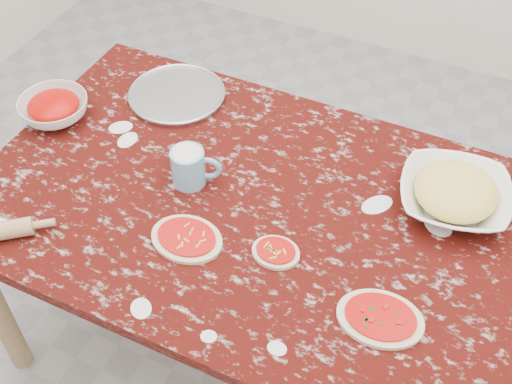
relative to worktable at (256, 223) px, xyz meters
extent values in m
plane|color=gray|center=(0.00, 0.00, -0.67)|extent=(4.00, 4.00, 0.00)
cube|color=#360906|center=(0.00, 0.00, 0.06)|extent=(1.60, 1.00, 0.04)
cube|color=tan|center=(0.00, 0.00, 0.00)|extent=(1.50, 0.90, 0.08)
cylinder|color=tan|center=(-0.72, 0.42, -0.31)|extent=(0.07, 0.07, 0.71)
cylinder|color=tan|center=(0.72, 0.42, -0.31)|extent=(0.07, 0.07, 0.71)
cylinder|color=#B2B2B7|center=(-0.44, 0.32, 0.09)|extent=(0.31, 0.31, 0.01)
imported|color=white|center=(-0.74, 0.07, 0.12)|extent=(0.29, 0.29, 0.07)
imported|color=white|center=(0.50, 0.23, 0.12)|extent=(0.36, 0.36, 0.07)
cylinder|color=#6CA4C6|center=(-0.21, 0.00, 0.14)|extent=(0.10, 0.10, 0.11)
torus|color=#6CA4C6|center=(-0.16, 0.02, 0.14)|extent=(0.08, 0.04, 0.08)
cylinder|color=silver|center=(-0.21, 0.00, 0.18)|extent=(0.08, 0.08, 0.01)
ellipsoid|color=beige|center=(-0.11, -0.20, 0.09)|extent=(0.20, 0.16, 0.01)
ellipsoid|color=red|center=(-0.11, -0.20, 0.10)|extent=(0.17, 0.13, 0.00)
ellipsoid|color=beige|center=(0.12, -0.14, 0.09)|extent=(0.13, 0.11, 0.01)
ellipsoid|color=red|center=(0.12, -0.14, 0.10)|extent=(0.11, 0.09, 0.00)
ellipsoid|color=beige|center=(0.43, -0.21, 0.09)|extent=(0.23, 0.19, 0.01)
ellipsoid|color=red|center=(0.43, -0.21, 0.10)|extent=(0.19, 0.15, 0.00)
camera|label=1|loc=(0.53, -1.12, 1.44)|focal=45.85mm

